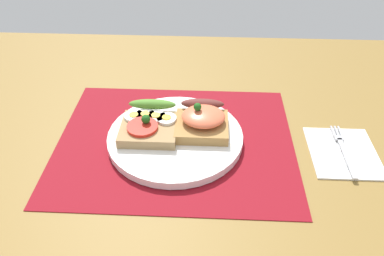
{
  "coord_description": "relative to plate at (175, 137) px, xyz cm",
  "views": [
    {
      "loc": [
        5.53,
        -52.34,
        44.4
      ],
      "look_at": [
        3.0,
        0.0,
        3.24
      ],
      "focal_mm": 35.38,
      "sensor_mm": 36.0,
      "label": 1
    }
  ],
  "objects": [
    {
      "name": "ground_plane",
      "position": [
        0.0,
        0.0,
        -2.62
      ],
      "size": [
        120.0,
        90.0,
        3.2
      ],
      "primitive_type": "cube",
      "color": "olive"
    },
    {
      "name": "fork",
      "position": [
        29.58,
        -1.43,
        -0.26
      ],
      "size": [
        1.62,
        13.71,
        0.32
      ],
      "color": "#B7B7BC",
      "rests_on": "napkin"
    },
    {
      "name": "plate",
      "position": [
        0.0,
        0.0,
        0.0
      ],
      "size": [
        24.26,
        24.26,
        1.44
      ],
      "primitive_type": "cylinder",
      "color": "white",
      "rests_on": "placemat"
    },
    {
      "name": "sandwich_egg_tomato",
      "position": [
        -4.75,
        1.22,
        2.12
      ],
      "size": [
        10.02,
        10.48,
        3.99
      ],
      "color": "#A88555",
      "rests_on": "plate"
    },
    {
      "name": "placemat",
      "position": [
        0.0,
        0.0,
        -0.87
      ],
      "size": [
        42.49,
        34.24,
        0.3
      ],
      "primitive_type": "cube",
      "color": "maroon",
      "rests_on": "ground_plane"
    },
    {
      "name": "sandwich_salmon",
      "position": [
        4.77,
        1.82,
        2.69
      ],
      "size": [
        9.43,
        9.96,
        5.52
      ],
      "color": "#AB7E44",
      "rests_on": "plate"
    },
    {
      "name": "napkin",
      "position": [
        29.58,
        -1.72,
        -0.72
      ],
      "size": [
        11.56,
        13.29,
        0.6
      ],
      "primitive_type": "cube",
      "color": "white",
      "rests_on": "ground_plane"
    }
  ]
}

